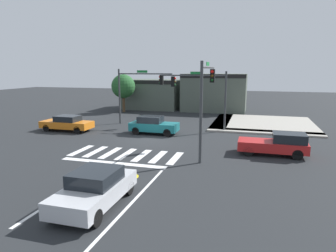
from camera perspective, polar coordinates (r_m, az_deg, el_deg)
The scene contains 14 objects.
ground_plane at distance 24.44m, azimuth -3.65°, elevation -2.53°, with size 120.00×120.00×0.00m, color #232628.
crosswalk_near at distance 20.40m, azimuth -7.94°, elevation -5.27°, with size 7.28×2.85×0.01m.
lane_markings at distance 13.17m, azimuth -18.69°, elevation -14.91°, with size 6.80×24.25×0.01m.
bike_detector_marking at distance 16.26m, azimuth -7.66°, elevation -9.44°, with size 1.18×1.18×0.01m.
curb_corner_northeast at distance 32.27m, azimuth 16.60°, elevation 0.41°, with size 10.00×10.60×0.15m.
storefront_row at distance 42.31m, azimuth 3.21°, elevation 6.22°, with size 16.93×5.88×4.98m.
traffic_signal_southeast at distance 19.53m, azimuth 7.27°, elevation 6.60°, with size 0.32×4.98×6.05m.
traffic_signal_northeast at distance 27.82m, azimuth 6.17°, elevation 6.99°, with size 6.05×0.32×5.40m.
traffic_signal_northwest at distance 30.69m, azimuth -5.66°, elevation 7.47°, with size 5.71×0.32×5.61m.
car_red at distance 21.02m, azimuth 19.81°, elevation -3.21°, with size 4.36×1.75×1.51m.
car_teal at distance 26.34m, azimuth -2.79°, elevation 0.18°, with size 4.15×1.73×1.55m.
car_orange at distance 29.11m, azimuth -18.52°, elevation 0.50°, with size 4.70×1.80×1.42m.
car_silver at distance 12.98m, azimuth -13.61°, elevation -11.39°, with size 1.94×4.34×1.51m.
roadside_tree at distance 40.05m, azimuth -8.43°, elevation 7.40°, with size 3.09×3.09×4.95m.
Camera 1 is at (8.10, -22.38, 5.56)m, focal length 32.29 mm.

